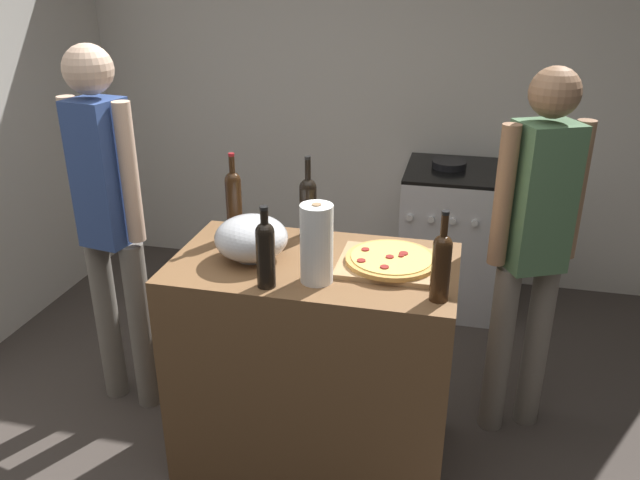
% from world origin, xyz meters
% --- Properties ---
extents(ground_plane, '(4.46, 3.09, 0.02)m').
position_xyz_m(ground_plane, '(0.00, 1.24, -0.01)').
color(ground_plane, '#3F3833').
extents(kitchen_wall_rear, '(4.46, 0.10, 2.60)m').
position_xyz_m(kitchen_wall_rear, '(0.00, 2.54, 1.30)').
color(kitchen_wall_rear, beige).
rests_on(kitchen_wall_rear, ground_plane).
extents(counter, '(1.11, 0.64, 0.94)m').
position_xyz_m(counter, '(0.05, 0.59, 0.47)').
color(counter, brown).
rests_on(counter, ground_plane).
extents(cutting_board, '(0.40, 0.32, 0.02)m').
position_xyz_m(cutting_board, '(0.34, 0.61, 0.95)').
color(cutting_board, tan).
rests_on(cutting_board, counter).
extents(pizza, '(0.35, 0.35, 0.03)m').
position_xyz_m(pizza, '(0.34, 0.61, 0.97)').
color(pizza, tan).
rests_on(pizza, cutting_board).
extents(mixing_bowl, '(0.29, 0.29, 0.17)m').
position_xyz_m(mixing_bowl, '(-0.20, 0.56, 1.02)').
color(mixing_bowl, '#B2B2B7').
rests_on(mixing_bowl, counter).
extents(paper_towel_roll, '(0.12, 0.12, 0.30)m').
position_xyz_m(paper_towel_roll, '(0.09, 0.43, 1.08)').
color(paper_towel_roll, white).
rests_on(paper_towel_roll, counter).
extents(wine_bottle_amber, '(0.07, 0.07, 0.35)m').
position_xyz_m(wine_bottle_amber, '(-0.04, 0.84, 1.08)').
color(wine_bottle_amber, black).
rests_on(wine_bottle_amber, counter).
extents(wine_bottle_green, '(0.07, 0.07, 0.36)m').
position_xyz_m(wine_bottle_green, '(-0.34, 0.76, 1.09)').
color(wine_bottle_green, '#331E0F').
rests_on(wine_bottle_green, counter).
extents(wine_bottle_dark, '(0.07, 0.07, 0.30)m').
position_xyz_m(wine_bottle_dark, '(-0.07, 0.35, 1.07)').
color(wine_bottle_dark, black).
rests_on(wine_bottle_dark, counter).
extents(wine_bottle_clear, '(0.07, 0.07, 0.33)m').
position_xyz_m(wine_bottle_clear, '(0.54, 0.39, 1.07)').
color(wine_bottle_clear, '#331E0F').
rests_on(wine_bottle_clear, counter).
extents(stove, '(0.60, 0.64, 0.92)m').
position_xyz_m(stove, '(0.55, 2.14, 0.44)').
color(stove, '#B7B7BC').
rests_on(stove, ground_plane).
extents(person_in_stripes, '(0.36, 0.23, 1.72)m').
position_xyz_m(person_in_stripes, '(-0.93, 0.76, 0.99)').
color(person_in_stripes, slate).
rests_on(person_in_stripes, ground_plane).
extents(person_in_red, '(0.37, 0.28, 1.65)m').
position_xyz_m(person_in_red, '(0.89, 0.99, 0.96)').
color(person_in_red, slate).
rests_on(person_in_red, ground_plane).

